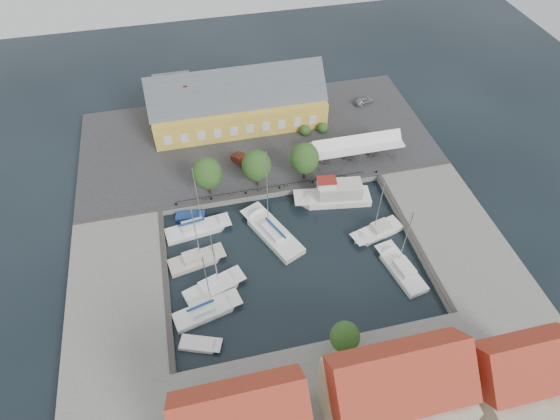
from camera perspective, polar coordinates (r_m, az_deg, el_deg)
name	(u,v)px	position (r m, az deg, el deg)	size (l,w,h in m)	color
ground	(290,250)	(62.12, 1.25, -4.90)	(140.00, 140.00, 0.00)	black
north_quay	(257,140)	(77.67, -2.86, 8.50)	(56.00, 26.00, 1.00)	#2D2D30
west_quay	(119,293)	(60.95, -19.06, -9.49)	(12.00, 24.00, 1.00)	slate
east_quay	(451,230)	(67.73, 20.08, -2.33)	(12.00, 24.00, 1.00)	slate
south_bank	(340,406)	(52.01, 7.29, -22.61)	(56.00, 14.00, 1.00)	slate
quay_edge_fittings	(282,219)	(64.25, 0.27, -1.06)	(56.00, 24.72, 0.40)	#383533
warehouse	(234,104)	(79.32, -5.62, 12.79)	(28.56, 14.00, 9.55)	gold
tent_canopy	(357,145)	(72.54, 9.39, 7.83)	(14.00, 4.00, 2.83)	white
quay_trees	(257,166)	(66.30, -2.87, 5.41)	(18.20, 4.20, 6.30)	black
car_silver	(364,100)	(86.01, 10.22, 13.01)	(1.45, 3.61, 1.23)	#979A9E
car_red	(244,161)	(71.87, -4.45, 5.93)	(1.58, 4.54, 1.49)	maroon
center_sailboat	(273,234)	(63.41, -0.86, -2.90)	(7.31, 11.13, 14.66)	white
trawler	(335,195)	(67.86, 6.76, 1.78)	(11.49, 4.87, 5.00)	white
east_boat_b	(378,232)	(65.14, 11.82, -2.61)	(7.76, 4.34, 10.33)	white
east_boat_c	(401,270)	(61.82, 14.57, -7.10)	(4.27, 8.84, 10.92)	white
west_boat_a	(197,230)	(64.99, -10.13, -2.38)	(9.26, 3.70, 11.89)	white
west_boat_b	(196,261)	(61.70, -10.26, -6.11)	(7.68, 3.86, 10.24)	beige
west_boat_c	(213,288)	(58.90, -8.15, -9.43)	(8.12, 4.85, 10.65)	white
west_boat_d	(206,312)	(57.27, -9.02, -12.13)	(8.54, 4.36, 11.09)	white
launch_sw	(200,345)	(55.50, -9.73, -15.90)	(5.04, 3.29, 0.98)	white
launch_nw	(190,217)	(67.01, -10.95, -0.82)	(4.33, 2.24, 0.88)	navy
townhouses	(373,404)	(46.83, 11.27, -22.16)	(36.30, 8.50, 12.00)	beige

